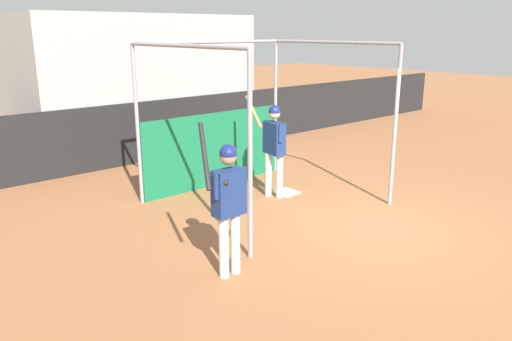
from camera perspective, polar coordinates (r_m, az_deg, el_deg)
name	(u,v)px	position (r m, az deg, el deg)	size (l,w,h in m)	color
ground_plane	(372,227)	(8.48, 13.08, -6.36)	(60.00, 60.00, 0.00)	#935B38
outfield_wall	(167,129)	(12.81, -10.19, 4.73)	(24.00, 0.12, 1.47)	black
bleacher_section	(125,81)	(14.45, -14.73, 9.85)	(5.95, 4.00, 3.55)	#9E9E99
batting_cage	(230,130)	(9.81, -2.97, 4.67)	(3.50, 3.19, 2.94)	gray
home_plate	(286,192)	(9.99, 3.49, -2.50)	(0.44, 0.44, 0.02)	white
player_batter	(274,142)	(9.47, 2.03, 3.28)	(0.53, 0.94, 1.92)	silver
player_waiting	(228,198)	(6.35, -3.19, -3.19)	(0.75, 0.52, 2.06)	silver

